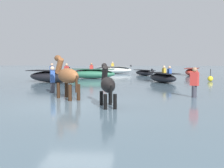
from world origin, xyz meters
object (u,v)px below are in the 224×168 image
(boat_near_starboard, at_px, (91,74))
(channel_buoy, at_px, (210,79))
(person_onlooker_left, at_px, (53,83))
(boat_far_offshore, at_px, (144,73))
(boat_distant_east, at_px, (113,70))
(boat_mid_channel, at_px, (192,72))
(horse_trailing_chestnut, at_px, (67,77))
(horse_lead_black, at_px, (108,86))
(boat_mid_outer, at_px, (163,77))
(boat_far_inshore, at_px, (54,76))
(person_wading_mid, at_px, (194,86))

(boat_near_starboard, relative_size, channel_buoy, 4.53)
(person_onlooker_left, bearing_deg, boat_far_offshore, 71.66)
(boat_far_offshore, bearing_deg, boat_distant_east, 131.96)
(boat_near_starboard, bearing_deg, boat_mid_channel, 28.48)
(horse_trailing_chestnut, relative_size, person_onlooker_left, 1.30)
(horse_lead_black, height_order, boat_distant_east, horse_lead_black)
(person_onlooker_left, bearing_deg, boat_near_starboard, 87.57)
(boat_distant_east, distance_m, channel_buoy, 12.79)
(boat_mid_outer, bearing_deg, channel_buoy, 17.55)
(horse_lead_black, bearing_deg, boat_far_offshore, 83.99)
(boat_far_inshore, height_order, boat_distant_east, boat_far_inshore)
(horse_lead_black, distance_m, boat_near_starboard, 14.21)
(boat_far_inshore, xyz_separation_m, boat_mid_outer, (7.20, 0.59, -0.08))
(boat_mid_channel, height_order, boat_far_offshore, boat_mid_channel)
(person_wading_mid, xyz_separation_m, person_onlooker_left, (-6.22, 1.26, 0.00))
(boat_mid_channel, height_order, person_wading_mid, person_wading_mid)
(boat_mid_outer, xyz_separation_m, boat_distant_east, (-4.05, 11.48, 0.06))
(horse_lead_black, bearing_deg, channel_buoy, 61.42)
(boat_mid_outer, relative_size, person_wading_mid, 1.99)
(boat_mid_channel, bearing_deg, person_wading_mid, -100.63)
(boat_far_inshore, xyz_separation_m, boat_distant_east, (3.14, 12.06, -0.02))
(boat_far_offshore, xyz_separation_m, person_wading_mid, (1.42, -15.75, 0.22))
(horse_lead_black, distance_m, person_onlooker_left, 4.80)
(boat_mid_channel, xyz_separation_m, boat_mid_outer, (-3.55, -8.43, -0.01))
(boat_mid_channel, bearing_deg, horse_lead_black, -108.77)
(boat_distant_east, relative_size, person_onlooker_left, 2.55)
(channel_buoy, bearing_deg, person_wading_mid, -108.03)
(boat_far_inshore, distance_m, boat_mid_outer, 7.22)
(boat_far_offshore, relative_size, boat_distant_east, 0.64)
(boat_near_starboard, xyz_separation_m, channel_buoy, (8.67, -2.57, -0.19))
(boat_far_inshore, xyz_separation_m, person_wading_mid, (7.71, -7.18, 0.08))
(boat_far_offshore, bearing_deg, person_onlooker_left, -108.34)
(horse_trailing_chestnut, relative_size, boat_far_inshore, 0.52)
(boat_far_inshore, xyz_separation_m, boat_far_offshore, (6.29, 8.56, -0.15))
(boat_mid_channel, xyz_separation_m, channel_buoy, (-0.16, -7.36, -0.14))
(channel_buoy, bearing_deg, boat_far_inshore, -171.09)
(boat_mid_channel, xyz_separation_m, boat_far_offshore, (-4.46, -0.46, -0.08))
(person_wading_mid, bearing_deg, boat_distant_east, 103.34)
(channel_buoy, bearing_deg, horse_lead_black, -118.58)
(person_wading_mid, xyz_separation_m, channel_buoy, (2.88, 8.84, -0.28))
(horse_lead_black, bearing_deg, person_onlooker_left, 126.80)
(boat_mid_outer, relative_size, boat_distant_east, 0.78)
(person_onlooker_left, bearing_deg, boat_distant_east, 84.74)
(horse_lead_black, relative_size, boat_far_offshore, 0.68)
(boat_mid_channel, bearing_deg, boat_distant_east, 158.20)
(person_onlooker_left, bearing_deg, boat_mid_outer, 48.76)
(horse_lead_black, relative_size, boat_distant_east, 0.44)
(horse_lead_black, distance_m, boat_far_inshore, 10.70)
(horse_lead_black, distance_m, boat_mid_channel, 19.85)
(horse_lead_black, height_order, boat_far_offshore, horse_lead_black)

